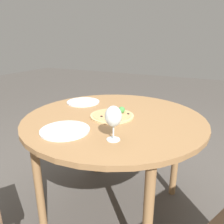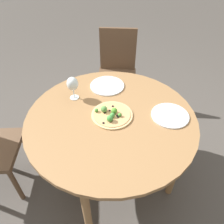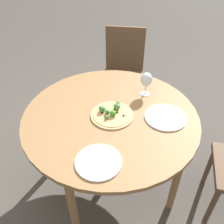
% 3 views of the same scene
% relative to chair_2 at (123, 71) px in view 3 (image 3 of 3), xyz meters
% --- Properties ---
extents(ground_plane, '(12.00, 12.00, 0.00)m').
position_rel_chair_2_xyz_m(ground_plane, '(-0.87, 0.41, -0.47)').
color(ground_plane, '#4C4742').
extents(dining_table, '(1.13, 1.13, 0.71)m').
position_rel_chair_2_xyz_m(dining_table, '(-0.87, 0.41, 0.17)').
color(dining_table, olive).
rests_on(dining_table, ground_plane).
extents(chair_2, '(0.53, 0.53, 0.88)m').
position_rel_chair_2_xyz_m(chair_2, '(0.00, 0.00, 0.00)').
color(chair_2, brown).
rests_on(chair_2, ground_plane).
extents(pizza, '(0.27, 0.27, 0.06)m').
position_rel_chair_2_xyz_m(pizza, '(-0.87, 0.41, 0.25)').
color(pizza, tan).
rests_on(pizza, dining_table).
extents(wine_glass, '(0.08, 0.08, 0.17)m').
position_rel_chair_2_xyz_m(wine_glass, '(-0.72, 0.11, 0.36)').
color(wine_glass, silver).
rests_on(wine_glass, dining_table).
extents(plate_near, '(0.26, 0.26, 0.01)m').
position_rel_chair_2_xyz_m(plate_near, '(-1.00, 0.09, 0.24)').
color(plate_near, silver).
rests_on(plate_near, dining_table).
extents(plate_far, '(0.25, 0.25, 0.01)m').
position_rel_chair_2_xyz_m(plate_far, '(-1.21, 0.59, 0.24)').
color(plate_far, silver).
rests_on(plate_far, dining_table).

